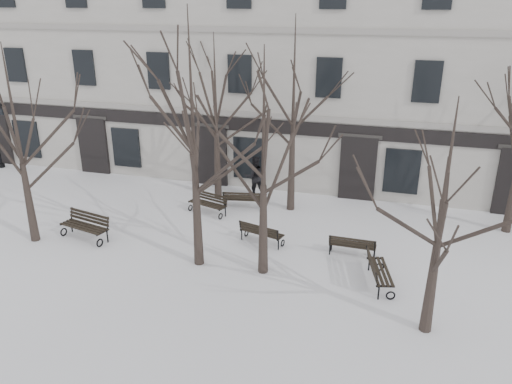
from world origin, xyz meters
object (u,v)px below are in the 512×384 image
at_px(tree_2, 264,139).
at_px(bench_2, 352,245).
at_px(bench_1, 261,232).
at_px(tree_0, 15,123).
at_px(bench_0, 86,225).
at_px(bench_5, 378,270).
at_px(tree_1, 192,113).
at_px(bench_4, 242,199).
at_px(tree_3, 445,194).
at_px(bench_3, 208,203).

relative_size(tree_2, bench_2, 4.47).
bearing_deg(tree_2, bench_1, 107.31).
height_order(tree_0, bench_1, tree_0).
relative_size(bench_0, bench_2, 1.28).
relative_size(tree_0, bench_5, 3.75).
bearing_deg(tree_2, tree_1, -178.33).
height_order(tree_1, bench_4, tree_1).
height_order(tree_0, bench_2, tree_0).
distance_m(tree_2, bench_4, 6.84).
height_order(tree_1, tree_3, tree_1).
height_order(tree_2, bench_3, tree_2).
relative_size(bench_0, bench_3, 1.16).
bearing_deg(bench_1, tree_2, 122.64).
bearing_deg(bench_4, tree_0, 27.09).
distance_m(bench_2, bench_3, 6.65).
relative_size(tree_1, bench_0, 4.01).
distance_m(tree_0, bench_5, 13.27).
relative_size(tree_2, bench_5, 3.81).
relative_size(bench_3, bench_5, 0.94).
relative_size(tree_0, tree_1, 0.86).
distance_m(tree_1, bench_2, 7.23).
bearing_deg(bench_2, tree_3, 124.07).
bearing_deg(tree_2, bench_5, 3.73).
distance_m(tree_0, bench_0, 4.42).
distance_m(tree_2, tree_3, 5.47).
bearing_deg(tree_1, bench_0, 172.80).
xyz_separation_m(tree_0, tree_3, (14.06, -1.68, -0.49)).
xyz_separation_m(bench_0, bench_5, (10.84, -0.30, -0.04)).
relative_size(tree_2, bench_3, 4.07).
bearing_deg(tree_1, bench_2, 21.35).
distance_m(tree_0, bench_1, 9.48).
height_order(bench_3, bench_5, bench_5).
relative_size(tree_0, bench_4, 4.15).
bearing_deg(tree_2, bench_2, 34.60).
relative_size(bench_0, bench_5, 1.09).
bearing_deg(tree_2, bench_0, 175.61).
bearing_deg(bench_5, bench_1, 54.91).
bearing_deg(bench_5, bench_0, 74.95).
bearing_deg(tree_1, tree_3, -13.19).
distance_m(tree_2, bench_1, 4.62).
xyz_separation_m(tree_0, bench_0, (1.80, 0.67, -3.98)).
height_order(tree_1, bench_3, tree_1).
bearing_deg(bench_1, tree_1, 66.01).
bearing_deg(tree_3, tree_0, 173.17).
bearing_deg(bench_4, tree_3, 127.46).
xyz_separation_m(bench_1, bench_3, (-2.92, 2.12, 0.01)).
xyz_separation_m(bench_0, bench_1, (6.51, 1.41, -0.09)).
height_order(bench_1, bench_3, bench_3).
xyz_separation_m(bench_1, bench_4, (-1.67, 2.98, -0.00)).
bearing_deg(bench_3, bench_0, -118.16).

